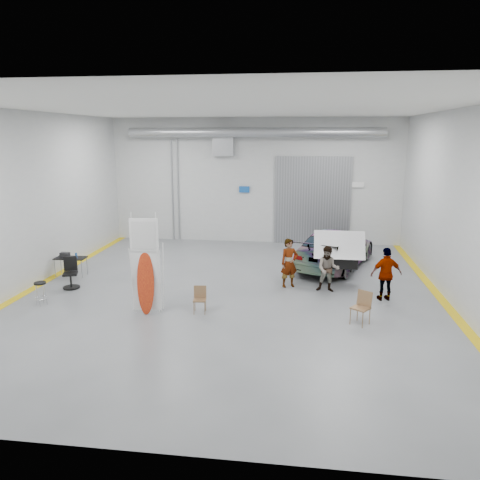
# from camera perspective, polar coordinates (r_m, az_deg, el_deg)

# --- Properties ---
(ground) EXTENTS (16.00, 16.00, 0.00)m
(ground) POSITION_cam_1_polar(r_m,az_deg,el_deg) (15.65, -1.24, -6.68)
(ground) COLOR slate
(ground) RESTS_ON ground
(room_shell) EXTENTS (14.02, 16.18, 6.01)m
(room_shell) POSITION_cam_1_polar(r_m,az_deg,el_deg) (16.96, 0.66, 8.94)
(room_shell) COLOR #B2B4B6
(room_shell) RESTS_ON ground
(sedan_car) EXTENTS (3.87, 5.59, 1.50)m
(sedan_car) POSITION_cam_1_polar(r_m,az_deg,el_deg) (19.17, 11.46, -0.95)
(sedan_car) COLOR silver
(sedan_car) RESTS_ON ground
(person_a) EXTENTS (0.74, 0.64, 1.71)m
(person_a) POSITION_cam_1_polar(r_m,az_deg,el_deg) (16.29, 6.01, -2.80)
(person_a) COLOR olive
(person_a) RESTS_ON ground
(person_b) EXTENTS (0.81, 0.65, 1.57)m
(person_b) POSITION_cam_1_polar(r_m,az_deg,el_deg) (16.01, 10.69, -3.51)
(person_b) COLOR teal
(person_b) RESTS_ON ground
(person_c) EXTENTS (1.07, 0.63, 1.73)m
(person_c) POSITION_cam_1_polar(r_m,az_deg,el_deg) (15.61, 17.40, -3.99)
(person_c) COLOR brown
(person_c) RESTS_ON ground
(surfboard_display) EXTENTS (0.86, 0.28, 3.04)m
(surfboard_display) POSITION_cam_1_polar(r_m,az_deg,el_deg) (13.97, -11.53, -4.04)
(surfboard_display) COLOR white
(surfboard_display) RESTS_ON ground
(folding_chair_near) EXTENTS (0.42, 0.43, 0.79)m
(folding_chair_near) POSITION_cam_1_polar(r_m,az_deg,el_deg) (14.11, -4.91, -7.87)
(folding_chair_near) COLOR brown
(folding_chair_near) RESTS_ON ground
(folding_chair_far) EXTENTS (0.61, 0.68, 0.94)m
(folding_chair_far) POSITION_cam_1_polar(r_m,az_deg,el_deg) (13.65, 14.42, -8.77)
(folding_chair_far) COLOR brown
(folding_chair_far) RESTS_ON ground
(shop_stool) EXTENTS (0.38, 0.38, 0.74)m
(shop_stool) POSITION_cam_1_polar(r_m,az_deg,el_deg) (15.87, -23.10, -6.05)
(shop_stool) COLOR black
(shop_stool) RESTS_ON ground
(work_table) EXTENTS (1.15, 0.60, 0.92)m
(work_table) POSITION_cam_1_polar(r_m,az_deg,el_deg) (18.62, -20.12, -2.01)
(work_table) COLOR gray
(work_table) RESTS_ON ground
(office_chair) EXTENTS (0.60, 0.63, 1.06)m
(office_chair) POSITION_cam_1_polar(r_m,az_deg,el_deg) (17.21, -19.86, -4.01)
(office_chair) COLOR black
(office_chair) RESTS_ON ground
(trunk_lid) EXTENTS (1.75, 1.06, 0.04)m
(trunk_lid) POSITION_cam_1_polar(r_m,az_deg,el_deg) (16.72, 12.09, -0.27)
(trunk_lid) COLOR silver
(trunk_lid) RESTS_ON sedan_car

